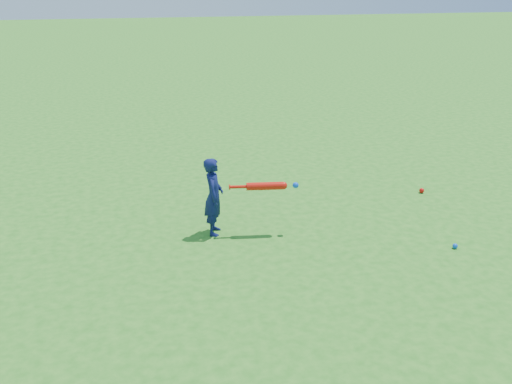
# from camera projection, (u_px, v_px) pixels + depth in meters

# --- Properties ---
(ground) EXTENTS (80.00, 80.00, 0.00)m
(ground) POSITION_uv_depth(u_px,v_px,m) (226.00, 229.00, 6.96)
(ground) COLOR #24701A
(ground) RESTS_ON ground
(child) EXTENTS (0.30, 0.39, 0.94)m
(child) POSITION_uv_depth(u_px,v_px,m) (214.00, 196.00, 6.70)
(child) COLOR #0F1549
(child) RESTS_ON ground
(ground_ball_red) EXTENTS (0.07, 0.07, 0.07)m
(ground_ball_red) POSITION_uv_depth(u_px,v_px,m) (422.00, 190.00, 8.12)
(ground_ball_red) COLOR red
(ground_ball_red) RESTS_ON ground
(ground_ball_blue) EXTENTS (0.06, 0.06, 0.06)m
(ground_ball_blue) POSITION_uv_depth(u_px,v_px,m) (455.00, 246.00, 6.46)
(ground_ball_blue) COLOR blue
(ground_ball_blue) RESTS_ON ground
(bat_swing) EXTENTS (0.81, 0.19, 0.09)m
(bat_swing) POSITION_uv_depth(u_px,v_px,m) (268.00, 186.00, 6.66)
(bat_swing) COLOR red
(bat_swing) RESTS_ON ground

